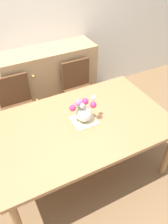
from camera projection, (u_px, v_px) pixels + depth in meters
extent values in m
plane|color=brown|center=(81.00, 168.00, 2.90)|extent=(12.00, 12.00, 0.00)
cube|color=silver|center=(26.00, 16.00, 3.10)|extent=(7.00, 0.10, 2.80)
cube|color=#9E7047|center=(80.00, 125.00, 2.43)|extent=(1.89, 1.17, 0.04)
cylinder|color=#9E7047|center=(18.00, 223.00, 2.02)|extent=(0.07, 0.07, 0.72)
cylinder|color=#9E7047|center=(168.00, 152.00, 2.63)|extent=(0.07, 0.07, 0.72)
cylinder|color=#9E7047|center=(118.00, 104.00, 3.33)|extent=(0.07, 0.07, 0.72)
cube|color=brown|center=(20.00, 112.00, 3.03)|extent=(0.42, 0.42, 0.04)
cylinder|color=brown|center=(40.00, 129.00, 3.12)|extent=(0.04, 0.04, 0.44)
cylinder|color=brown|center=(14.00, 138.00, 3.00)|extent=(0.04, 0.04, 0.44)
cylinder|color=brown|center=(32.00, 114.00, 3.37)|extent=(0.04, 0.04, 0.44)
cylinder|color=brown|center=(7.00, 122.00, 3.24)|extent=(0.04, 0.04, 0.44)
cube|color=brown|center=(13.00, 90.00, 3.01)|extent=(0.42, 0.04, 0.42)
cube|color=brown|center=(82.00, 94.00, 3.35)|extent=(0.42, 0.42, 0.04)
cylinder|color=brown|center=(98.00, 110.00, 3.44)|extent=(0.04, 0.04, 0.44)
cylinder|color=brown|center=(76.00, 117.00, 3.31)|extent=(0.04, 0.04, 0.44)
cylinder|color=brown|center=(87.00, 97.00, 3.69)|extent=(0.04, 0.04, 0.44)
cylinder|color=brown|center=(66.00, 103.00, 3.56)|extent=(0.04, 0.04, 0.44)
cube|color=brown|center=(76.00, 74.00, 3.33)|extent=(0.42, 0.04, 0.42)
cube|color=tan|center=(50.00, 80.00, 3.54)|extent=(1.40, 0.44, 1.00)
sphere|color=#B7933D|center=(33.00, 76.00, 3.10)|extent=(0.04, 0.04, 0.04)
sphere|color=#B7933D|center=(74.00, 66.00, 3.31)|extent=(0.04, 0.04, 0.04)
sphere|color=#B7933D|center=(37.00, 100.00, 3.36)|extent=(0.04, 0.04, 0.04)
sphere|color=#B7933D|center=(75.00, 89.00, 3.57)|extent=(0.04, 0.04, 0.04)
cube|color=#CCB789|center=(84.00, 120.00, 2.45)|extent=(0.25, 0.25, 0.01)
sphere|color=silver|center=(84.00, 114.00, 2.39)|extent=(0.17, 0.17, 0.17)
sphere|color=#B266C6|center=(78.00, 103.00, 2.28)|extent=(0.07, 0.07, 0.07)
cylinder|color=#478438|center=(78.00, 107.00, 2.31)|extent=(0.01, 0.01, 0.10)
sphere|color=#D12D66|center=(93.00, 105.00, 2.34)|extent=(0.07, 0.07, 0.07)
cylinder|color=#478438|center=(93.00, 107.00, 2.35)|extent=(0.01, 0.01, 0.05)
sphere|color=#D12D66|center=(85.00, 101.00, 2.32)|extent=(0.07, 0.07, 0.07)
cylinder|color=#478438|center=(85.00, 105.00, 2.35)|extent=(0.01, 0.01, 0.08)
sphere|color=white|center=(83.00, 102.00, 2.34)|extent=(0.06, 0.06, 0.06)
cylinder|color=#478438|center=(83.00, 105.00, 2.36)|extent=(0.01, 0.01, 0.07)
sphere|color=white|center=(82.00, 105.00, 2.28)|extent=(0.05, 0.05, 0.05)
cylinder|color=#478438|center=(82.00, 108.00, 2.31)|extent=(0.01, 0.01, 0.08)
sphere|color=#D12D66|center=(73.00, 108.00, 2.30)|extent=(0.07, 0.07, 0.07)
cylinder|color=#478438|center=(73.00, 110.00, 2.32)|extent=(0.01, 0.01, 0.05)
sphere|color=white|center=(93.00, 98.00, 2.34)|extent=(0.05, 0.05, 0.05)
cylinder|color=#478438|center=(93.00, 102.00, 2.37)|extent=(0.01, 0.01, 0.10)
ellipsoid|color=#478438|center=(78.00, 107.00, 2.34)|extent=(0.07, 0.06, 0.02)
ellipsoid|color=#478438|center=(79.00, 103.00, 2.35)|extent=(0.05, 0.07, 0.01)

